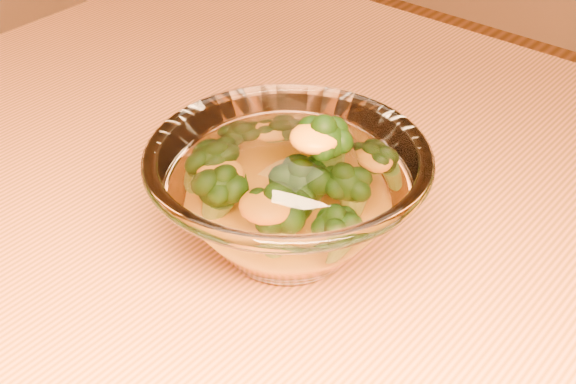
{
  "coord_description": "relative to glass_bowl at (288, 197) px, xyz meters",
  "views": [
    {
      "loc": [
        0.18,
        -0.38,
        1.13
      ],
      "look_at": [
        -0.11,
        -0.03,
        0.8
      ],
      "focal_mm": 50.0,
      "sensor_mm": 36.0,
      "label": 1
    }
  ],
  "objects": [
    {
      "name": "broccoli_heap",
      "position": [
        -0.0,
        0.01,
        0.01
      ],
      "size": [
        0.15,
        0.13,
        0.08
      ],
      "color": "black",
      "rests_on": "cheese_sauce"
    },
    {
      "name": "cheese_sauce",
      "position": [
        0.0,
        0.0,
        -0.02
      ],
      "size": [
        0.1,
        0.1,
        0.03
      ],
      "primitive_type": "ellipsoid",
      "color": "orange",
      "rests_on": "glass_bowl"
    },
    {
      "name": "glass_bowl",
      "position": [
        0.0,
        0.0,
        0.0
      ],
      "size": [
        0.2,
        0.2,
        0.09
      ],
      "color": "white",
      "rests_on": "table"
    }
  ]
}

